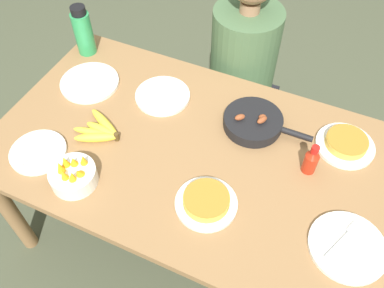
{
  "coord_description": "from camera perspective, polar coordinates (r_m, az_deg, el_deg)",
  "views": [
    {
      "loc": [
        0.41,
        -0.89,
        1.95
      ],
      "look_at": [
        0.0,
        0.0,
        0.73
      ],
      "focal_mm": 38.0,
      "sensor_mm": 36.0,
      "label": 1
    }
  ],
  "objects": [
    {
      "name": "ground_plane",
      "position": [
        2.19,
        0.0,
        -12.11
      ],
      "size": [
        14.0,
        14.0,
        0.0
      ],
      "primitive_type": "plane",
      "color": "#474C38"
    },
    {
      "name": "dining_table",
      "position": [
        1.66,
        0.0,
        -2.58
      ],
      "size": [
        1.58,
        0.92,
        0.7
      ],
      "color": "olive",
      "rests_on": "ground_plane"
    },
    {
      "name": "banana_bunch",
      "position": [
        1.66,
        -12.72,
        1.82
      ],
      "size": [
        0.2,
        0.2,
        0.04
      ],
      "color": "yellow",
      "rests_on": "dining_table"
    },
    {
      "name": "skillet",
      "position": [
        1.66,
        8.68,
        3.04
      ],
      "size": [
        0.36,
        0.24,
        0.08
      ],
      "rotation": [
        0.0,
        0.0,
        0.0
      ],
      "color": "black",
      "rests_on": "dining_table"
    },
    {
      "name": "frittata_plate_center",
      "position": [
        1.43,
        2.02,
        -8.08
      ],
      "size": [
        0.22,
        0.22,
        0.05
      ],
      "color": "silver",
      "rests_on": "dining_table"
    },
    {
      "name": "frittata_plate_side",
      "position": [
        1.69,
        20.78,
        0.05
      ],
      "size": [
        0.23,
        0.23,
        0.05
      ],
      "color": "silver",
      "rests_on": "dining_table"
    },
    {
      "name": "empty_plate_near_front",
      "position": [
        1.46,
        20.97,
        -13.3
      ],
      "size": [
        0.26,
        0.26,
        0.02
      ],
      "color": "silver",
      "rests_on": "dining_table"
    },
    {
      "name": "empty_plate_far_left",
      "position": [
        1.68,
        -20.77,
        -1.06
      ],
      "size": [
        0.22,
        0.22,
        0.02
      ],
      "color": "silver",
      "rests_on": "dining_table"
    },
    {
      "name": "empty_plate_far_right",
      "position": [
        1.78,
        -4.15,
        6.77
      ],
      "size": [
        0.24,
        0.24,
        0.02
      ],
      "color": "silver",
      "rests_on": "dining_table"
    },
    {
      "name": "empty_plate_mid_edge",
      "position": [
        1.89,
        -14.16,
        8.36
      ],
      "size": [
        0.26,
        0.26,
        0.02
      ],
      "color": "silver",
      "rests_on": "dining_table"
    },
    {
      "name": "fruit_bowl_mango",
      "position": [
        1.53,
        -16.34,
        -4.17
      ],
      "size": [
        0.17,
        0.17,
        0.12
      ],
      "color": "silver",
      "rests_on": "dining_table"
    },
    {
      "name": "water_bottle",
      "position": [
        2.01,
        -15.03,
        15.03
      ],
      "size": [
        0.09,
        0.09,
        0.24
      ],
      "color": "#2D9351",
      "rests_on": "dining_table"
    },
    {
      "name": "hot_sauce_bottle",
      "position": [
        1.54,
        16.38,
        -2.19
      ],
      "size": [
        0.05,
        0.05,
        0.14
      ],
      "color": "#B72814",
      "rests_on": "dining_table"
    },
    {
      "name": "person_figure",
      "position": [
        2.18,
        6.82,
        8.54
      ],
      "size": [
        0.36,
        0.36,
        1.17
      ],
      "color": "black",
      "rests_on": "ground_plane"
    }
  ]
}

